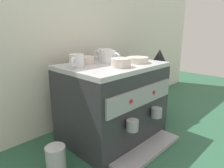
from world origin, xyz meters
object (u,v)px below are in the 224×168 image
Objects in this scene: ceramic_bowl_0 at (121,63)px; ceramic_bowl_1 at (138,60)px; ceramic_cup_0 at (77,61)px; ceramic_cup_1 at (105,55)px; coffee_grinder at (158,84)px; espresso_machine at (113,102)px; ceramic_bowl_2 at (84,60)px; milk_pitcher at (56,159)px; ceramic_cup_2 at (109,57)px.

ceramic_bowl_0 is 0.83× the size of ceramic_bowl_1.
ceramic_cup_0 is 0.99× the size of ceramic_bowl_0.
coffee_grinder is at bearing -20.86° from ceramic_cup_1.
ceramic_cup_0 is at bearing 163.90° from espresso_machine.
ceramic_bowl_2 is (-0.22, 0.19, 0.00)m from ceramic_bowl_1.
milk_pitcher is (-0.81, -0.01, -0.17)m from coffee_grinder.
ceramic_cup_2 is 0.48m from coffee_grinder.
ceramic_cup_2 is (-0.05, -0.09, 0.00)m from ceramic_cup_1.
ceramic_bowl_1 is 0.25× the size of coffee_grinder.
ceramic_cup_2 is at bearing -6.05° from ceramic_cup_0.
ceramic_cup_1 is at bearing 63.89° from espresso_machine.
coffee_grinder is 0.83m from milk_pitcher.
ceramic_bowl_2 is (0.10, 0.06, -0.01)m from ceramic_cup_0.
coffee_grinder is at bearing 8.51° from ceramic_bowl_0.
milk_pitcher is at bearing -179.28° from coffee_grinder.
ceramic_bowl_0 is at bearing -171.49° from coffee_grinder.
ceramic_bowl_0 is 0.21× the size of coffee_grinder.
milk_pitcher is at bearing 175.32° from ceramic_bowl_1.
coffee_grinder is at bearing 9.54° from ceramic_bowl_1.
ceramic_cup_2 is at bearing 172.63° from coffee_grinder.
ceramic_cup_2 is (0.20, -0.02, 0.00)m from ceramic_cup_0.
ceramic_cup_2 is at bearing -121.15° from ceramic_cup_1.
coffee_grinder is (0.31, 0.05, -0.21)m from ceramic_bowl_1.
ceramic_cup_0 is 0.20m from ceramic_cup_2.
ceramic_bowl_2 is (-0.06, 0.21, -0.00)m from ceramic_bowl_0.
milk_pitcher is at bearing -161.25° from ceramic_cup_1.
ceramic_cup_0 is 0.45m from milk_pitcher.
ceramic_cup_2 is 1.20× the size of ceramic_bowl_0.
ceramic_cup_2 reaches higher than ceramic_cup_0.
milk_pitcher is at bearing 170.45° from ceramic_bowl_0.
espresso_machine is at bearing 177.28° from coffee_grinder.
ceramic_cup_1 is 0.98× the size of ceramic_bowl_1.
ceramic_cup_1 reaches higher than coffee_grinder.
espresso_machine is 0.27m from ceramic_bowl_1.
ceramic_cup_1 is 0.15m from ceramic_bowl_2.
ceramic_cup_1 is (0.25, 0.07, 0.00)m from ceramic_cup_0.
ceramic_bowl_0 is at bearing -42.85° from ceramic_cup_0.
ceramic_cup_2 reaches higher than espresso_machine.
ceramic_cup_1 is 0.98× the size of ceramic_cup_2.
ceramic_bowl_1 is at bearing -4.68° from milk_pitcher.
coffee_grinder reaches higher than ceramic_bowl_0.
coffee_grinder is at bearing -7.37° from ceramic_cup_2.
ceramic_cup_0 is 0.34m from ceramic_bowl_1.
ceramic_bowl_1 is (0.16, 0.02, -0.01)m from ceramic_bowl_0.
ceramic_bowl_2 reaches higher than milk_pitcher.
espresso_machine is 0.27m from ceramic_bowl_2.
ceramic_cup_1 reaches higher than espresso_machine.
ceramic_bowl_2 is 0.93× the size of milk_pitcher.
ceramic_bowl_0 reaches higher than espresso_machine.
espresso_machine reaches higher than milk_pitcher.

